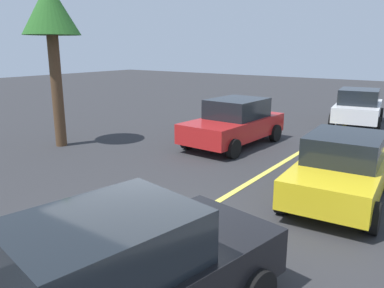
% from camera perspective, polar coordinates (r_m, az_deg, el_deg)
% --- Properties ---
extents(ground_plane, '(80.00, 80.00, 0.00)m').
position_cam_1_polar(ground_plane, '(7.15, -6.91, -14.76)').
color(ground_plane, '#2D2D30').
extents(lane_marking_centre, '(28.00, 0.16, 0.01)m').
position_cam_1_polar(lane_marking_centre, '(9.35, 5.69, -7.47)').
color(lane_marking_centre, '#E0D14C').
extents(car_white_far_lane, '(4.23, 2.51, 1.64)m').
position_cam_1_polar(car_white_far_lane, '(19.04, 23.57, 5.11)').
color(car_white_far_lane, white).
rests_on(car_white_far_lane, ground_plane).
extents(car_yellow_behind_van, '(4.08, 2.21, 1.54)m').
position_cam_1_polar(car_yellow_behind_van, '(9.38, 21.46, -3.34)').
color(car_yellow_behind_van, gold).
rests_on(car_yellow_behind_van, ground_plane).
extents(car_black_approaching, '(4.58, 2.59, 1.66)m').
position_cam_1_polar(car_black_approaching, '(4.84, -10.91, -18.93)').
color(car_black_approaching, black).
rests_on(car_black_approaching, ground_plane).
extents(car_red_crossing, '(4.39, 2.27, 1.66)m').
position_cam_1_polar(car_red_crossing, '(13.84, 6.35, 3.24)').
color(car_red_crossing, red).
rests_on(car_red_crossing, ground_plane).
extents(tree_left_verge, '(1.92, 1.92, 5.57)m').
position_cam_1_polar(tree_left_verge, '(14.24, -20.38, 17.54)').
color(tree_left_verge, '#513823').
rests_on(tree_left_verge, ground_plane).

